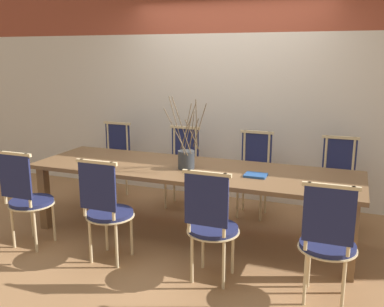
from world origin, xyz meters
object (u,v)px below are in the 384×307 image
object	(u,v)px
chair_near_center	(211,223)
chair_far_center	(253,172)
dining_table	(192,175)
vase_centerpiece	(186,158)
book_stack	(256,175)

from	to	relation	value
chair_near_center	chair_far_center	xyz separation A→B (m)	(-0.02, 1.64, 0.00)
dining_table	chair_far_center	world-z (taller)	chair_far_center
dining_table	chair_near_center	bearing A→B (deg)	-59.77
vase_centerpiece	dining_table	bearing A→B (deg)	44.88
chair_near_center	book_stack	xyz separation A→B (m)	(0.19, 0.75, 0.22)
chair_near_center	book_stack	world-z (taller)	chair_near_center
dining_table	chair_far_center	bearing A→B (deg)	61.01
vase_centerpiece	chair_near_center	bearing A→B (deg)	-56.10
dining_table	book_stack	size ratio (longest dim) A/B	16.18
chair_far_center	book_stack	xyz separation A→B (m)	(0.22, -0.89, 0.22)
book_stack	chair_far_center	bearing A→B (deg)	103.62
chair_near_center	vase_centerpiece	size ratio (longest dim) A/B	1.34
chair_far_center	book_stack	world-z (taller)	chair_far_center
dining_table	vase_centerpiece	xyz separation A→B (m)	(-0.04, -0.04, 0.18)
chair_near_center	dining_table	bearing A→B (deg)	120.23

